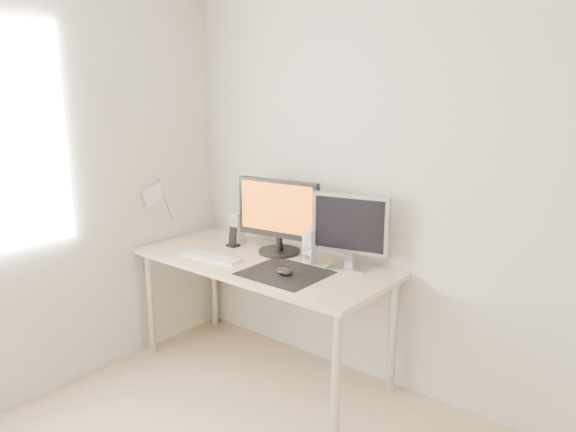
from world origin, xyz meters
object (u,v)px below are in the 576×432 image
Objects in this scene: speaker_right at (310,246)px; phone_dock at (233,241)px; second_monitor at (350,228)px; speaker_left at (238,228)px; main_monitor at (278,214)px; mouse at (284,271)px; keyboard at (211,257)px; desk at (263,273)px.

speaker_right reaches higher than phone_dock.
speaker_left is (-0.85, -0.04, -0.14)m from second_monitor.
main_monitor is 0.31m from speaker_right.
main_monitor is 0.50m from second_monitor.
mouse is at bearing -24.81° from speaker_left.
speaker_left is at bearing 177.34° from speaker_right.
main_monitor is at bearing 13.50° from phone_dock.
speaker_left is 0.48× the size of keyboard.
main_monitor is 4.24× the size of phone_dock.
main_monitor reaches higher than speaker_right.
keyboard is at bearing -75.38° from phone_dock.
phone_dock is at bearing 160.30° from mouse.
second_monitor is 1.04× the size of keyboard.
desk is 0.34m from speaker_right.
desk is 0.38m from main_monitor.
desk is at bearing 155.51° from mouse.
main_monitor is 2.68× the size of speaker_right.
keyboard is at bearing -74.41° from speaker_left.
second_monitor is at bearing 26.61° from keyboard.
speaker_left is at bearing -177.24° from second_monitor.
phone_dock is at bearing 104.62° from keyboard.
main_monitor reaches higher than desk.
speaker_right is at bearing 29.63° from desk.
mouse is 0.21× the size of main_monitor.
phone_dock is (-0.32, -0.08, -0.21)m from main_monitor.
main_monitor is 0.39m from phone_dock.
second_monitor is (0.21, 0.34, 0.22)m from mouse.
second_monitor is at bearing 23.82° from desk.
main_monitor is 1.23× the size of second_monitor.
speaker_right is at bearing -6.40° from main_monitor.
main_monitor is 1.28× the size of keyboard.
keyboard reaches higher than desk.
keyboard is (0.09, -0.34, -0.10)m from speaker_left.
desk is 12.32× the size of phone_dock.
mouse is 0.65m from phone_dock.
mouse is at bearing -85.88° from speaker_right.
main_monitor reaches higher than keyboard.
second_monitor is 0.87m from keyboard.
speaker_right reaches higher than mouse.
speaker_right is at bearing 4.53° from phone_dock.
main_monitor is at bearing -175.52° from second_monitor.
mouse is at bearing -19.70° from phone_dock.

